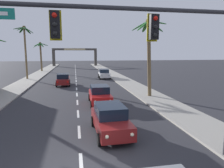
{
  "coord_description": "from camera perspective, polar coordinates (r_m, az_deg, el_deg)",
  "views": [
    {
      "loc": [
        -0.15,
        -7.7,
        4.69
      ],
      "look_at": [
        2.74,
        8.0,
        2.2
      ],
      "focal_mm": 32.48,
      "sensor_mm": 36.0,
      "label": 1
    }
  ],
  "objects": [
    {
      "name": "town_gateway_arch",
      "position": [
        71.47,
        -10.4,
        8.19
      ],
      "size": [
        15.08,
        0.9,
        6.11
      ],
      "color": "#423D38",
      "rests_on": "ground"
    },
    {
      "name": "sedan_oncoming_far",
      "position": [
        29.94,
        -13.6,
        1.25
      ],
      "size": [
        2.01,
        4.48,
        1.68
      ],
      "color": "maroon",
      "rests_on": "ground"
    },
    {
      "name": "sedan_lead_at_stop_bar",
      "position": [
        11.95,
        -0.47,
        -9.86
      ],
      "size": [
        2.05,
        4.49,
        1.68
      ],
      "color": "maroon",
      "rests_on": "ground"
    },
    {
      "name": "lane_markings",
      "position": [
        29.27,
        -9.21,
        -0.46
      ],
      "size": [
        4.28,
        89.96,
        0.01
      ],
      "color": "silver",
      "rests_on": "ground"
    },
    {
      "name": "sedan_third_in_queue",
      "position": [
        18.71,
        -3.46,
        -2.99
      ],
      "size": [
        1.99,
        4.47,
        1.68
      ],
      "color": "red",
      "rests_on": "ground"
    },
    {
      "name": "sidewalk_right",
      "position": [
        29.19,
        5.52,
        -0.28
      ],
      "size": [
        3.2,
        110.0,
        0.14
      ],
      "primitive_type": "cube",
      "color": "#9E998E",
      "rests_on": "ground"
    },
    {
      "name": "palm_left_farthest",
      "position": [
        53.52,
        -19.44,
        8.66
      ],
      "size": [
        3.62,
        3.76,
        7.23
      ],
      "color": "brown",
      "rests_on": "ground"
    },
    {
      "name": "palm_right_second",
      "position": [
        21.44,
        10.37,
        11.07
      ],
      "size": [
        3.33,
        3.58,
        8.1
      ],
      "color": "brown",
      "rests_on": "ground"
    },
    {
      "name": "sedan_parked_nearest_kerb",
      "position": [
        37.11,
        -2.26,
        2.93
      ],
      "size": [
        2.06,
        4.5,
        1.68
      ],
      "color": "silver",
      "rests_on": "ground"
    },
    {
      "name": "palm_left_third",
      "position": [
        38.07,
        -23.35,
        10.89
      ],
      "size": [
        3.3,
        3.1,
        9.15
      ],
      "color": "brown",
      "rests_on": "ground"
    },
    {
      "name": "sidewalk_left",
      "position": [
        29.11,
        -25.51,
        -1.14
      ],
      "size": [
        3.2,
        110.0,
        0.14
      ],
      "primitive_type": "cube",
      "color": "#9E998E",
      "rests_on": "ground"
    },
    {
      "name": "traffic_signal_mast",
      "position": [
        8.07,
        12.43,
        11.0
      ],
      "size": [
        10.88,
        0.41,
        7.05
      ],
      "color": "#2D2D33",
      "rests_on": "ground"
    }
  ]
}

